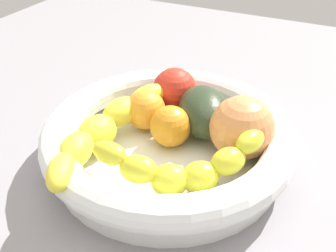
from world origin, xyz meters
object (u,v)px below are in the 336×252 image
(banana_draped_left, at_px, (102,130))
(avocado_dark, at_px, (204,112))
(orange_mid_left, at_px, (145,110))
(tomato_red, at_px, (175,90))
(fruit_bowl, at_px, (168,140))
(orange_front, at_px, (170,126))
(peach_blush, at_px, (242,128))
(banana_draped_right, at_px, (184,167))

(banana_draped_left, relative_size, avocado_dark, 2.48)
(orange_mid_left, relative_size, avocado_dark, 0.54)
(avocado_dark, distance_m, tomato_red, 0.07)
(banana_draped_left, distance_m, orange_mid_left, 0.07)
(fruit_bowl, xyz_separation_m, orange_front, (-0.01, -0.00, 0.02))
(orange_mid_left, xyz_separation_m, peach_blush, (0.00, 0.13, 0.01))
(banana_draped_right, xyz_separation_m, avocado_dark, (-0.12, -0.02, -0.00))
(banana_draped_left, height_order, banana_draped_right, banana_draped_right)
(orange_mid_left, bearing_deg, banana_draped_right, 46.09)
(banana_draped_left, xyz_separation_m, peach_blush, (-0.06, 0.15, 0.01))
(banana_draped_left, relative_size, banana_draped_right, 1.47)
(orange_mid_left, bearing_deg, fruit_bowl, 59.65)
(banana_draped_left, height_order, orange_front, orange_front)
(orange_mid_left, bearing_deg, peach_blush, 88.50)
(fruit_bowl, distance_m, orange_mid_left, 0.06)
(banana_draped_right, distance_m, peach_blush, 0.09)
(fruit_bowl, bearing_deg, orange_mid_left, -120.35)
(banana_draped_right, height_order, avocado_dark, same)
(orange_mid_left, xyz_separation_m, avocado_dark, (-0.02, 0.07, 0.00))
(fruit_bowl, xyz_separation_m, tomato_red, (-0.08, -0.03, 0.02))
(orange_mid_left, height_order, peach_blush, peach_blush)
(fruit_bowl, distance_m, orange_front, 0.02)
(fruit_bowl, distance_m, tomato_red, 0.09)
(banana_draped_right, distance_m, orange_front, 0.09)
(fruit_bowl, xyz_separation_m, orange_mid_left, (-0.03, -0.05, 0.02))
(fruit_bowl, bearing_deg, tomato_red, -160.01)
(banana_draped_right, distance_m, tomato_red, 0.17)
(avocado_dark, bearing_deg, orange_front, -31.04)
(tomato_red, bearing_deg, banana_draped_left, -16.77)
(banana_draped_left, relative_size, orange_front, 4.67)
(tomato_red, bearing_deg, peach_blush, 61.98)
(orange_front, xyz_separation_m, orange_mid_left, (-0.02, -0.05, 0.00))
(banana_draped_left, bearing_deg, fruit_bowl, 120.46)
(banana_draped_right, xyz_separation_m, orange_mid_left, (-0.09, -0.10, -0.01))
(banana_draped_left, bearing_deg, peach_blush, 112.61)
(orange_mid_left, distance_m, avocado_dark, 0.08)
(banana_draped_left, bearing_deg, orange_mid_left, 161.33)
(orange_front, distance_m, tomato_red, 0.08)
(peach_blush, relative_size, avocado_dark, 0.79)
(orange_front, relative_size, tomato_red, 0.83)
(banana_draped_left, relative_size, orange_mid_left, 4.56)
(peach_blush, height_order, avocado_dark, peach_blush)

